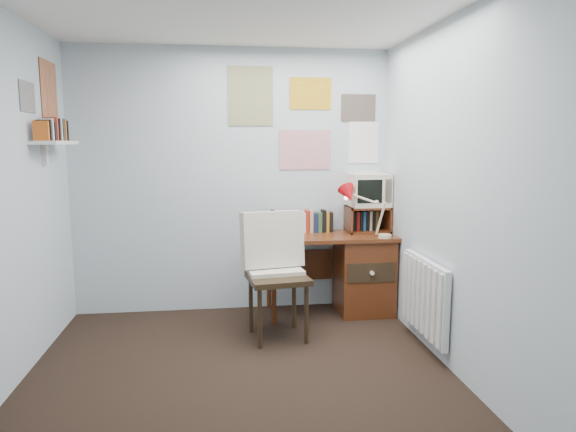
# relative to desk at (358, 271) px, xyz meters

# --- Properties ---
(ground) EXTENTS (3.50, 3.50, 0.00)m
(ground) POSITION_rel_desk_xyz_m (-1.17, -1.48, -0.41)
(ground) COLOR black
(ground) RESTS_ON ground
(back_wall) EXTENTS (3.00, 0.02, 2.50)m
(back_wall) POSITION_rel_desk_xyz_m (-1.17, 0.27, 0.84)
(back_wall) COLOR #B1C2CB
(back_wall) RESTS_ON ground
(right_wall) EXTENTS (0.02, 3.50, 2.50)m
(right_wall) POSITION_rel_desk_xyz_m (0.33, -1.48, 0.84)
(right_wall) COLOR #B1C2CB
(right_wall) RESTS_ON ground
(desk) EXTENTS (1.20, 0.55, 0.76)m
(desk) POSITION_rel_desk_xyz_m (0.00, 0.00, 0.00)
(desk) COLOR #602D16
(desk) RESTS_ON ground
(desk_chair) EXTENTS (0.58, 0.56, 1.02)m
(desk_chair) POSITION_rel_desk_xyz_m (-0.83, -0.56, 0.10)
(desk_chair) COLOR black
(desk_chair) RESTS_ON ground
(desk_lamp) EXTENTS (0.35, 0.31, 0.43)m
(desk_lamp) POSITION_rel_desk_xyz_m (0.19, -0.22, 0.57)
(desk_lamp) COLOR red
(desk_lamp) RESTS_ON desk
(tv_riser) EXTENTS (0.40, 0.30, 0.25)m
(tv_riser) POSITION_rel_desk_xyz_m (0.12, 0.11, 0.48)
(tv_riser) COLOR #602D16
(tv_riser) RESTS_ON desk
(crt_tv) EXTENTS (0.37, 0.34, 0.34)m
(crt_tv) POSITION_rel_desk_xyz_m (0.13, 0.13, 0.78)
(crt_tv) COLOR beige
(crt_tv) RESTS_ON tv_riser
(book_row) EXTENTS (0.60, 0.14, 0.22)m
(book_row) POSITION_rel_desk_xyz_m (-0.51, 0.18, 0.46)
(book_row) COLOR #602D16
(book_row) RESTS_ON desk
(radiator) EXTENTS (0.09, 0.80, 0.60)m
(radiator) POSITION_rel_desk_xyz_m (0.29, -0.93, 0.01)
(radiator) COLOR white
(radiator) RESTS_ON right_wall
(wall_shelf) EXTENTS (0.20, 0.62, 0.24)m
(wall_shelf) POSITION_rel_desk_xyz_m (-2.57, -0.38, 1.21)
(wall_shelf) COLOR white
(wall_shelf) RESTS_ON left_wall
(posters_back) EXTENTS (1.20, 0.01, 0.90)m
(posters_back) POSITION_rel_desk_xyz_m (-0.47, 0.26, 1.44)
(posters_back) COLOR white
(posters_back) RESTS_ON back_wall
(posters_left) EXTENTS (0.01, 0.70, 0.60)m
(posters_left) POSITION_rel_desk_xyz_m (-2.67, -0.38, 1.59)
(posters_left) COLOR white
(posters_left) RESTS_ON left_wall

